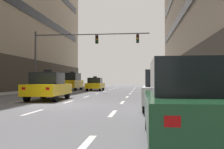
{
  "coord_description": "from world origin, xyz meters",
  "views": [
    {
      "loc": [
        4.18,
        -12.79,
        1.23
      ],
      "look_at": [
        -0.07,
        24.99,
        2.12
      ],
      "focal_mm": 42.09,
      "sensor_mm": 36.0,
      "label": 1
    }
  ],
  "objects_px": {
    "taxi_driving_1": "(95,84)",
    "car_parked_0": "(193,103)",
    "traffic_signal_0": "(76,46)",
    "taxi_driving_0": "(48,87)",
    "taxi_driving_2": "(72,82)",
    "car_parked_1": "(165,90)"
  },
  "relations": [
    {
      "from": "taxi_driving_1",
      "to": "car_parked_0",
      "type": "bearing_deg",
      "value": -75.91
    },
    {
      "from": "taxi_driving_0",
      "to": "taxi_driving_2",
      "type": "xyz_separation_m",
      "value": [
        -3.01,
        16.85,
        0.25
      ]
    },
    {
      "from": "taxi_driving_0",
      "to": "car_parked_0",
      "type": "distance_m",
      "value": 12.7
    },
    {
      "from": "car_parked_0",
      "to": "traffic_signal_0",
      "type": "distance_m",
      "value": 22.16
    },
    {
      "from": "car_parked_0",
      "to": "traffic_signal_0",
      "type": "height_order",
      "value": "traffic_signal_0"
    },
    {
      "from": "taxi_driving_1",
      "to": "car_parked_0",
      "type": "distance_m",
      "value": 27.01
    },
    {
      "from": "taxi_driving_0",
      "to": "car_parked_0",
      "type": "xyz_separation_m",
      "value": [
        6.82,
        -10.71,
        -0.05
      ]
    },
    {
      "from": "taxi_driving_2",
      "to": "car_parked_0",
      "type": "relative_size",
      "value": 1.06
    },
    {
      "from": "car_parked_0",
      "to": "traffic_signal_0",
      "type": "bearing_deg",
      "value": 110.18
    },
    {
      "from": "car_parked_0",
      "to": "traffic_signal_0",
      "type": "relative_size",
      "value": 0.37
    },
    {
      "from": "car_parked_0",
      "to": "taxi_driving_0",
      "type": "bearing_deg",
      "value": 122.46
    },
    {
      "from": "taxi_driving_2",
      "to": "car_parked_0",
      "type": "bearing_deg",
      "value": -70.38
    },
    {
      "from": "taxi_driving_2",
      "to": "traffic_signal_0",
      "type": "height_order",
      "value": "traffic_signal_0"
    },
    {
      "from": "taxi_driving_1",
      "to": "taxi_driving_2",
      "type": "height_order",
      "value": "taxi_driving_2"
    },
    {
      "from": "taxi_driving_1",
      "to": "car_parked_0",
      "type": "relative_size",
      "value": 0.97
    },
    {
      "from": "car_parked_0",
      "to": "car_parked_1",
      "type": "distance_m",
      "value": 6.08
    },
    {
      "from": "taxi_driving_0",
      "to": "taxi_driving_1",
      "type": "distance_m",
      "value": 15.48
    },
    {
      "from": "taxi_driving_1",
      "to": "car_parked_0",
      "type": "xyz_separation_m",
      "value": [
        6.57,
        -26.19,
        0.02
      ]
    },
    {
      "from": "taxi_driving_0",
      "to": "traffic_signal_0",
      "type": "distance_m",
      "value": 10.51
    },
    {
      "from": "taxi_driving_0",
      "to": "traffic_signal_0",
      "type": "height_order",
      "value": "traffic_signal_0"
    },
    {
      "from": "taxi_driving_1",
      "to": "taxi_driving_2",
      "type": "relative_size",
      "value": 0.92
    },
    {
      "from": "taxi_driving_0",
      "to": "car_parked_0",
      "type": "bearing_deg",
      "value": -57.54
    }
  ]
}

